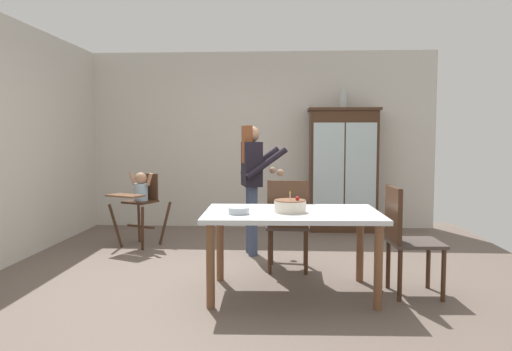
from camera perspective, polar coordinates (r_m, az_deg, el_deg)
The scene contains 11 objects.
ground_plane at distance 5.21m, azimuth -0.95°, elevation -11.08°, with size 6.24×6.24×0.00m, color #66564C.
wall_back at distance 7.64m, azimuth 0.48°, elevation 4.11°, with size 5.32×0.06×2.70m, color beige.
china_cabinet at distance 7.44m, azimuth 10.02°, elevation 0.70°, with size 1.04×0.48×1.82m.
ceramic_vase at distance 7.44m, azimuth 10.03°, elevation 8.60°, with size 0.13×0.13×0.27m.
high_chair_with_toddler at distance 6.47m, azimuth -13.23°, elevation -2.25°, with size 0.76×0.83×0.95m.
adult_person at distance 5.82m, azimuth -0.44°, elevation 0.25°, with size 0.59×0.58×1.53m.
dining_table at distance 4.38m, azimuth 4.18°, elevation -5.32°, with size 1.57×1.02×0.74m.
birthday_cake at distance 4.32m, azimuth 3.96°, elevation -3.53°, with size 0.28×0.28×0.19m.
serving_bowl at distance 4.21m, azimuth -2.00°, elevation -4.10°, with size 0.18×0.18×0.06m, color #B2BCC6.
dining_chair_far_side at distance 5.09m, azimuth 3.73°, elevation -5.03°, with size 0.45×0.45×0.96m.
dining_chair_right_end at distance 4.55m, azimuth 16.75°, elevation -6.35°, with size 0.46×0.46×0.96m.
Camera 1 is at (0.37, -5.00, 1.39)m, focal length 34.58 mm.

